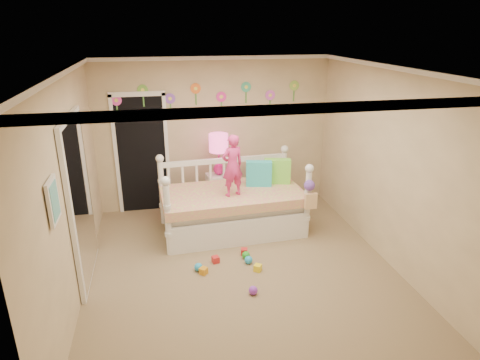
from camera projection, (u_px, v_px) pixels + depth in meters
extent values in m
cube|color=#7F684C|center=(242.00, 269.00, 5.56)|extent=(4.00, 4.50, 0.01)
cube|color=white|center=(242.00, 69.00, 4.65)|extent=(4.00, 4.50, 0.01)
cube|color=tan|center=(215.00, 134.00, 7.17)|extent=(4.00, 0.01, 2.60)
cube|color=tan|center=(70.00, 191.00, 4.72)|extent=(0.01, 4.50, 2.60)
cube|color=tan|center=(390.00, 168.00, 5.49)|extent=(0.01, 4.50, 2.60)
cube|color=#27B0C4|center=(259.00, 174.00, 6.57)|extent=(0.42, 0.23, 0.40)
cube|color=#7CE244|center=(277.00, 171.00, 6.68)|extent=(0.45, 0.26, 0.40)
imported|color=#DD327E|center=(232.00, 166.00, 6.09)|extent=(0.39, 0.32, 0.94)
cube|color=white|center=(219.00, 193.00, 7.17)|extent=(0.45, 0.37, 0.69)
sphere|color=#DA1D85|center=(219.00, 169.00, 7.02)|extent=(0.19, 0.19, 0.19)
cylinder|color=#DA1D85|center=(219.00, 158.00, 6.95)|extent=(0.03, 0.03, 0.40)
cylinder|color=#EC468C|center=(219.00, 143.00, 6.86)|extent=(0.32, 0.32, 0.30)
cube|color=black|center=(142.00, 153.00, 7.01)|extent=(0.90, 0.04, 2.07)
cube|color=white|center=(81.00, 200.00, 5.09)|extent=(0.07, 1.30, 2.10)
cube|color=white|center=(53.00, 201.00, 3.81)|extent=(0.05, 0.34, 0.42)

